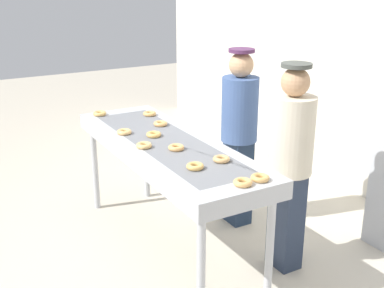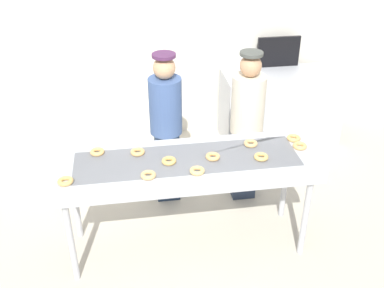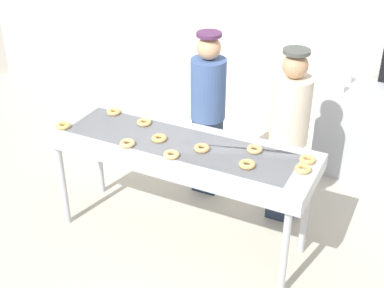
# 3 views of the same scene
# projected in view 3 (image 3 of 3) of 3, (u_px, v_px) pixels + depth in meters

# --- Properties ---
(ground_plane) EXTENTS (16.00, 16.00, 0.00)m
(ground_plane) POSITION_uv_depth(u_px,v_px,m) (180.00, 236.00, 4.72)
(ground_plane) COLOR beige
(back_wall) EXTENTS (8.00, 0.12, 2.85)m
(back_wall) POSITION_uv_depth(u_px,v_px,m) (276.00, 10.00, 5.77)
(back_wall) COLOR silver
(back_wall) RESTS_ON ground
(fryer_conveyor) EXTENTS (2.21, 0.70, 0.95)m
(fryer_conveyor) POSITION_uv_depth(u_px,v_px,m) (179.00, 151.00, 4.28)
(fryer_conveyor) COLOR #B7BABF
(fryer_conveyor) RESTS_ON ground
(glazed_donut_0) EXTENTS (0.16, 0.16, 0.04)m
(glazed_donut_0) POSITION_uv_depth(u_px,v_px,m) (255.00, 149.00, 4.12)
(glazed_donut_0) COLOR tan
(glazed_donut_0) RESTS_ON fryer_conveyor
(glazed_donut_1) EXTENTS (0.16, 0.16, 0.04)m
(glazed_donut_1) POSITION_uv_depth(u_px,v_px,m) (63.00, 126.00, 4.46)
(glazed_donut_1) COLOR #E3AF5E
(glazed_donut_1) RESTS_ON fryer_conveyor
(glazed_donut_2) EXTENTS (0.17, 0.17, 0.04)m
(glazed_donut_2) POSITION_uv_depth(u_px,v_px,m) (171.00, 155.00, 4.05)
(glazed_donut_2) COLOR #EABA6D
(glazed_donut_2) RESTS_ON fryer_conveyor
(glazed_donut_3) EXTENTS (0.15, 0.15, 0.04)m
(glazed_donut_3) POSITION_uv_depth(u_px,v_px,m) (159.00, 138.00, 4.27)
(glazed_donut_3) COLOR #EBB35C
(glazed_donut_3) RESTS_ON fryer_conveyor
(glazed_donut_4) EXTENTS (0.17, 0.17, 0.04)m
(glazed_donut_4) POSITION_uv_depth(u_px,v_px,m) (127.00, 143.00, 4.20)
(glazed_donut_4) COLOR #EBB66E
(glazed_donut_4) RESTS_ON fryer_conveyor
(glazed_donut_5) EXTENTS (0.16, 0.16, 0.04)m
(glazed_donut_5) POSITION_uv_depth(u_px,v_px,m) (247.00, 164.00, 3.93)
(glazed_donut_5) COLOR #E9B35F
(glazed_donut_5) RESTS_ON fryer_conveyor
(glazed_donut_6) EXTENTS (0.15, 0.15, 0.04)m
(glazed_donut_6) POSITION_uv_depth(u_px,v_px,m) (144.00, 122.00, 4.51)
(glazed_donut_6) COLOR #EDAC60
(glazed_donut_6) RESTS_ON fryer_conveyor
(glazed_donut_7) EXTENTS (0.12, 0.12, 0.04)m
(glazed_donut_7) POSITION_uv_depth(u_px,v_px,m) (114.00, 112.00, 4.68)
(glazed_donut_7) COLOR #ECAE60
(glazed_donut_7) RESTS_ON fryer_conveyor
(glazed_donut_8) EXTENTS (0.17, 0.17, 0.04)m
(glazed_donut_8) POSITION_uv_depth(u_px,v_px,m) (202.00, 148.00, 4.14)
(glazed_donut_8) COLOR #ECAD63
(glazed_donut_8) RESTS_ON fryer_conveyor
(glazed_donut_9) EXTENTS (0.15, 0.15, 0.04)m
(glazed_donut_9) POSITION_uv_depth(u_px,v_px,m) (303.00, 169.00, 3.88)
(glazed_donut_9) COLOR #EEB163
(glazed_donut_9) RESTS_ON fryer_conveyor
(glazed_donut_10) EXTENTS (0.14, 0.14, 0.04)m
(glazed_donut_10) POSITION_uv_depth(u_px,v_px,m) (308.00, 160.00, 3.99)
(glazed_donut_10) COLOR #E5AC5F
(glazed_donut_10) RESTS_ON fryer_conveyor
(worker_baker) EXTENTS (0.32, 0.32, 1.60)m
(worker_baker) POSITION_uv_depth(u_px,v_px,m) (208.00, 108.00, 4.91)
(worker_baker) COLOR #20314A
(worker_baker) RESTS_ON ground
(worker_assistant) EXTENTS (0.33, 0.33, 1.61)m
(worker_assistant) POSITION_uv_depth(u_px,v_px,m) (289.00, 130.00, 4.52)
(worker_assistant) COLOR #263146
(worker_assistant) RESTS_ON ground
(paper_cup_0) EXTENTS (0.07, 0.07, 0.13)m
(paper_cup_0) POSITION_uv_depth(u_px,v_px,m) (348.00, 77.00, 5.35)
(paper_cup_0) COLOR white
(paper_cup_0) RESTS_ON prep_counter
(paper_cup_1) EXTENTS (0.07, 0.07, 0.13)m
(paper_cup_1) POSITION_uv_depth(u_px,v_px,m) (341.00, 86.00, 5.16)
(paper_cup_1) COLOR white
(paper_cup_1) RESTS_ON prep_counter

